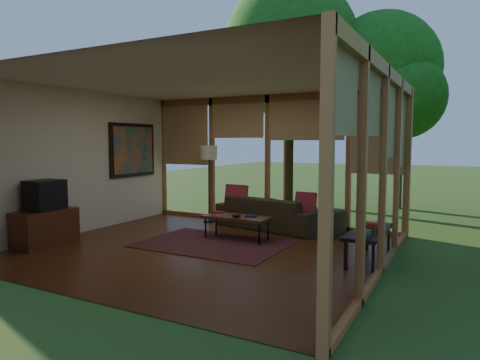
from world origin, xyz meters
The scene contains 25 objects.
floor centered at (0.00, 0.00, 0.00)m, with size 5.50×5.50×0.00m, color #572D17.
ceiling centered at (0.00, 0.00, 2.70)m, with size 5.50×5.50×0.00m, color silver.
wall_left centered at (-2.75, 0.00, 1.35)m, with size 0.04×5.00×2.70m, color beige.
wall_front centered at (0.00, -2.50, 1.35)m, with size 5.50×0.04×2.70m, color beige.
window_wall_back centered at (0.00, 2.50, 1.35)m, with size 5.50×0.12×2.70m, color #A26032.
window_wall_right centered at (2.75, 0.00, 1.35)m, with size 0.12×5.00×2.70m, color #A26032.
tree_nw centered at (-0.67, 5.44, 4.23)m, with size 3.69×3.69×6.09m.
tree_ne centered at (1.63, 6.11, 3.59)m, with size 2.99×2.99×5.11m.
rug centered at (-0.03, 0.35, 0.01)m, with size 2.40×1.70×0.01m, color maroon.
sofa centered at (0.29, 2.00, 0.32)m, with size 2.20×0.86×0.64m, color #352B1A.
pillow_left centered at (-0.46, 1.95, 0.61)m, with size 0.46×0.15×0.46m, color maroon.
pillow_right centered at (1.04, 1.95, 0.57)m, with size 0.39×0.13×0.39m, color maroon.
ct_book_lower centered at (-0.19, 0.77, 0.44)m, with size 0.20×0.15×0.03m, color #BAB1A9.
ct_book_upper centered at (-0.19, 0.77, 0.47)m, with size 0.19×0.14×0.03m, color maroon.
ct_book_side centered at (0.41, 0.90, 0.44)m, with size 0.19×0.14×0.03m, color black.
ct_bowl centered at (0.21, 0.72, 0.46)m, with size 0.16×0.16×0.07m, color black.
media_cabinet centered at (-2.47, -1.04, 0.30)m, with size 0.50×1.00×0.60m, color #542B17.
television centered at (-2.45, -1.04, 0.85)m, with size 0.45×0.55×0.50m, color black.
console_book_a centered at (2.40, 0.16, 0.49)m, with size 0.22×0.16×0.08m, color #376058.
console_book_b centered at (2.40, 0.61, 0.50)m, with size 0.21×0.15×0.09m, color maroon.
console_book_c centered at (2.40, 1.01, 0.48)m, with size 0.20×0.15×0.05m, color #BAB1A9.
floor_lamp centered at (-1.19, 2.06, 1.41)m, with size 0.36×0.36×1.65m.
coffee_table centered at (0.16, 0.82, 0.39)m, with size 1.20×0.50×0.43m.
side_console centered at (2.40, 0.56, 0.41)m, with size 0.60×1.40×0.46m.
wall_painting centered at (-2.71, 1.40, 1.55)m, with size 0.06×1.35×1.15m.
Camera 1 is at (3.70, -5.73, 1.74)m, focal length 32.00 mm.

